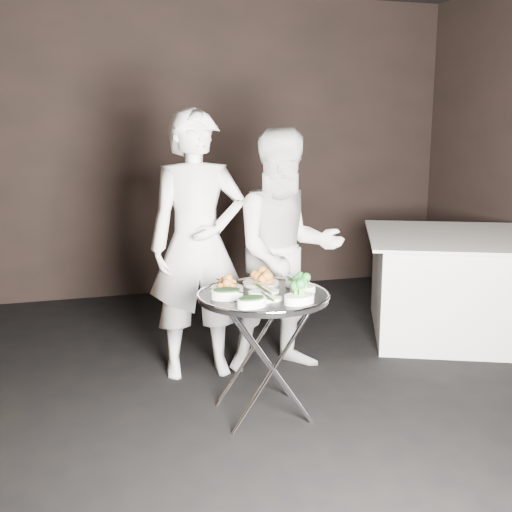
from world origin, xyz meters
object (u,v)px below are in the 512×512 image
object	(u,v)px
serving_tray	(263,296)
waiter_left	(198,245)
dining_table	(456,284)
waiter_right	(286,252)
tray_stand	(263,350)

from	to	relation	value
serving_tray	waiter_left	xyz separation A→B (m)	(-0.23, 0.77, 0.17)
serving_tray	dining_table	world-z (taller)	dining_table
waiter_left	waiter_right	distance (m)	0.62
tray_stand	dining_table	world-z (taller)	dining_table
waiter_right	dining_table	size ratio (longest dim) A/B	1.16
waiter_right	dining_table	xyz separation A→B (m)	(1.61, 0.33, -0.43)
waiter_left	waiter_right	size ratio (longest dim) A/B	1.07
waiter_left	waiter_right	bearing A→B (deg)	-7.33
waiter_left	dining_table	bearing A→B (deg)	7.92
waiter_right	tray_stand	bearing A→B (deg)	-117.84
serving_tray	waiter_right	bearing A→B (deg)	60.82
dining_table	tray_stand	bearing A→B (deg)	-153.28
waiter_left	waiter_right	world-z (taller)	waiter_left
tray_stand	waiter_right	bearing A→B (deg)	60.82
waiter_left	dining_table	xyz separation A→B (m)	(2.22, 0.23, -0.49)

